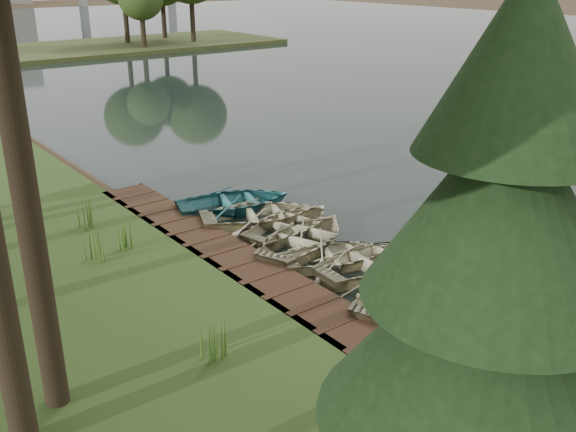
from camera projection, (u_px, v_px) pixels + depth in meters
ground at (290, 257)px, 18.70m from camera, size 300.00×300.00×0.00m
water at (435, 72)px, 50.48m from camera, size 130.00×200.00×0.05m
boardwalk at (244, 267)px, 17.74m from camera, size 1.60×16.00×0.30m
peninsula at (31, 53)px, 60.02m from camera, size 50.00×14.00×0.45m
rowboat_0 at (501, 322)px, 14.60m from camera, size 3.43×2.81×0.62m
rowboat_1 at (443, 302)px, 15.40m from camera, size 3.47×2.50×0.71m
rowboat_2 at (405, 284)px, 16.16m from camera, size 4.68×3.98×0.82m
rowboat_3 at (376, 258)px, 17.64m from camera, size 3.83×2.82×0.77m
rowboat_4 at (338, 253)px, 18.04m from camera, size 3.94×3.38×0.69m
rowboat_5 at (306, 235)px, 19.07m from camera, size 4.58×3.93×0.80m
rowboat_6 at (291, 222)px, 20.15m from camera, size 4.17×3.42×0.76m
rowboat_7 at (260, 212)px, 20.84m from camera, size 4.65×4.03×0.81m
rowboat_8 at (235, 200)px, 21.94m from camera, size 4.60×3.85×0.82m
pine_tree at (497, 259)px, 6.82m from camera, size 3.80×3.80×7.80m
reeds_0 at (213, 335)px, 13.26m from camera, size 0.60×0.60×1.03m
reeds_1 at (93, 242)px, 17.58m from camera, size 0.60×0.60×1.13m
reeds_2 at (126, 232)px, 18.51m from camera, size 0.60×0.60×0.92m
reeds_3 at (85, 214)px, 19.86m from camera, size 0.60×0.60×0.94m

